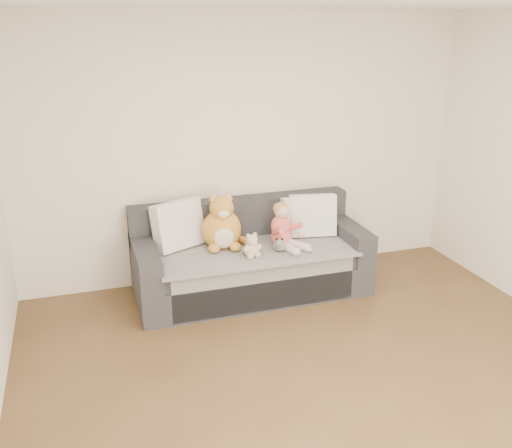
{
  "coord_description": "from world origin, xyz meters",
  "views": [
    {
      "loc": [
        -1.58,
        -2.78,
        2.5
      ],
      "look_at": [
        -0.09,
        1.87,
        0.75
      ],
      "focal_mm": 40.0,
      "sensor_mm": 36.0,
      "label": 1
    }
  ],
  "objects_px": {
    "teddy_bear": "(252,247)",
    "sippy_cup": "(247,249)",
    "toddler": "(284,228)",
    "sofa": "(250,261)",
    "plush_cat": "(222,226)"
  },
  "relations": [
    {
      "from": "sofa",
      "to": "sippy_cup",
      "type": "relative_size",
      "value": 21.44
    },
    {
      "from": "sofa",
      "to": "teddy_bear",
      "type": "relative_size",
      "value": 9.46
    },
    {
      "from": "plush_cat",
      "to": "sippy_cup",
      "type": "relative_size",
      "value": 5.54
    },
    {
      "from": "sofa",
      "to": "toddler",
      "type": "relative_size",
      "value": 5.03
    },
    {
      "from": "toddler",
      "to": "plush_cat",
      "type": "bearing_deg",
      "value": 143.67
    },
    {
      "from": "sofa",
      "to": "sippy_cup",
      "type": "distance_m",
      "value": 0.32
    },
    {
      "from": "teddy_bear",
      "to": "sippy_cup",
      "type": "bearing_deg",
      "value": 99.42
    },
    {
      "from": "plush_cat",
      "to": "teddy_bear",
      "type": "height_order",
      "value": "plush_cat"
    },
    {
      "from": "toddler",
      "to": "sofa",
      "type": "bearing_deg",
      "value": 137.24
    },
    {
      "from": "sofa",
      "to": "teddy_bear",
      "type": "distance_m",
      "value": 0.39
    },
    {
      "from": "plush_cat",
      "to": "sippy_cup",
      "type": "xyz_separation_m",
      "value": [
        0.16,
        -0.24,
        -0.15
      ]
    },
    {
      "from": "teddy_bear",
      "to": "sofa",
      "type": "bearing_deg",
      "value": 64.62
    },
    {
      "from": "sofa",
      "to": "toddler",
      "type": "bearing_deg",
      "value": -21.35
    },
    {
      "from": "teddy_bear",
      "to": "sippy_cup",
      "type": "height_order",
      "value": "teddy_bear"
    },
    {
      "from": "sofa",
      "to": "sippy_cup",
      "type": "xyz_separation_m",
      "value": [
        -0.1,
        -0.21,
        0.22
      ]
    }
  ]
}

